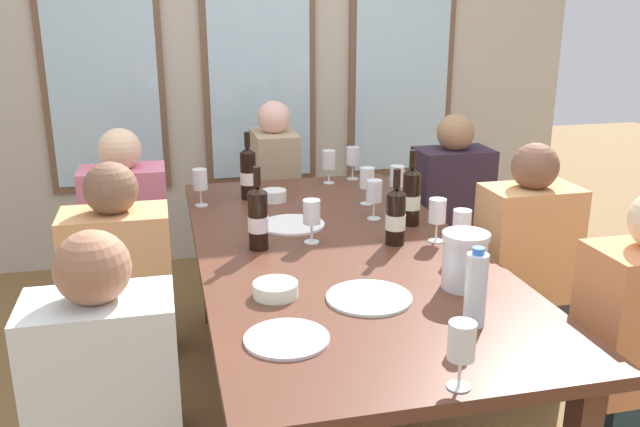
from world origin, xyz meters
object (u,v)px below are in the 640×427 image
dining_table (337,264)px  wine_glass_5 (462,225)px  water_bottle (476,289)px  wine_glass_2 (397,178)px  wine_glass_8 (374,192)px  tasting_bowl_1 (276,289)px  seated_person_5 (638,365)px  wine_bottle_0 (396,216)px  white_plate_1 (287,339)px  wine_bottle_1 (411,196)px  wine_glass_3 (200,180)px  seated_person_1 (450,224)px  seated_person_3 (524,280)px  white_plate_2 (369,298)px  wine_glass_9 (437,213)px  wine_bottle_3 (258,218)px  seated_person_2 (123,315)px  seated_person_0 (129,252)px  white_plate_0 (292,225)px  wine_glass_1 (312,214)px  tasting_bowl_0 (274,196)px  wine_glass_4 (367,180)px  seated_person_6 (275,200)px  wine_bottle_2 (248,173)px  metal_pitcher (465,260)px  wine_glass_6 (329,160)px  wine_glass_0 (353,157)px

dining_table → wine_glass_5: size_ratio=12.46×
water_bottle → wine_glass_2: size_ratio=1.38×
wine_glass_8 → tasting_bowl_1: bearing=-128.3°
dining_table → seated_person_5: seated_person_5 is taller
wine_bottle_0 → seated_person_5: bearing=-50.5°
white_plate_1 → wine_bottle_0: size_ratio=0.80×
wine_bottle_1 → wine_glass_3: size_ratio=1.85×
wine_glass_8 → seated_person_5: size_ratio=0.16×
seated_person_1 → seated_person_3: 0.76m
white_plate_2 → wine_glass_9: bearing=47.6°
wine_bottle_3 → seated_person_5: size_ratio=0.29×
wine_glass_8 → seated_person_2: bearing=-165.7°
water_bottle → seated_person_0: bearing=125.7°
seated_person_5 → white_plate_1: bearing=178.6°
wine_bottle_3 → seated_person_0: 0.91m
white_plate_0 → water_bottle: 1.08m
seated_person_1 → seated_person_2: (-1.63, -0.72, 0.00)m
wine_glass_8 → white_plate_0: bearing=-178.3°
wine_glass_1 → seated_person_1: seated_person_1 is taller
tasting_bowl_0 → seated_person_1: seated_person_1 is taller
white_plate_2 → wine_glass_4: wine_glass_4 is taller
wine_bottle_3 → seated_person_6: seated_person_6 is taller
wine_bottle_3 → seated_person_6: 1.45m
wine_bottle_2 → wine_glass_9: wine_bottle_2 is taller
wine_glass_8 → wine_glass_9: 0.36m
wine_bottle_1 → seated_person_2: 1.25m
white_plate_1 → wine_glass_8: size_ratio=1.38×
water_bottle → wine_glass_3: size_ratio=1.38×
tasting_bowl_1 → wine_glass_3: 1.09m
wine_bottle_3 → wine_glass_5: (0.72, -0.24, -0.01)m
dining_table → seated_person_2: seated_person_2 is taller
tasting_bowl_1 → seated_person_0: bearing=114.6°
wine_bottle_2 → seated_person_1: 1.11m
metal_pitcher → wine_glass_8: bearing=94.6°
wine_glass_1 → wine_glass_4: (0.37, 0.46, 0.00)m
dining_table → wine_glass_3: (-0.47, 0.69, 0.19)m
white_plate_1 → wine_glass_8: (0.57, 1.00, 0.12)m
white_plate_1 → wine_glass_9: 0.99m
tasting_bowl_1 → wine_glass_5: (0.73, 0.21, 0.09)m
wine_bottle_0 → seated_person_1: bearing=52.8°
white_plate_0 → wine_glass_6: size_ratio=1.58×
wine_bottle_0 → tasting_bowl_1: wine_bottle_0 is taller
seated_person_0 → seated_person_1: bearing=1.3°
wine_bottle_2 → seated_person_6: (0.24, 0.68, -0.34)m
wine_glass_3 → wine_glass_0: bearing=21.0°
wine_bottle_2 → water_bottle: 1.55m
wine_glass_1 → wine_glass_4: bearing=51.5°
wine_glass_2 → seated_person_1: (0.38, 0.22, -0.33)m
seated_person_3 → wine_glass_6: bearing=122.7°
white_plate_1 → wine_glass_6: size_ratio=1.38×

